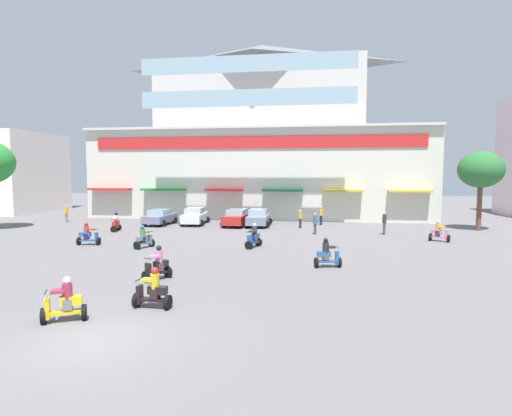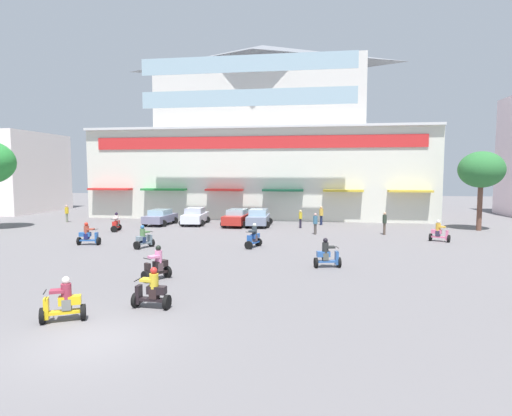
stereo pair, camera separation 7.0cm
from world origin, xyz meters
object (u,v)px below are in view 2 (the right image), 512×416
at_px(scooter_rider_2, 327,255).
at_px(scooter_rider_3, 144,239).
at_px(plaza_tree_1, 481,170).
at_px(pedestrian_1, 385,222).
at_px(parked_car_3, 258,218).
at_px(scooter_rider_4, 254,238).
at_px(scooter_rider_5, 439,233).
at_px(pedestrian_0, 300,217).
at_px(parked_car_0, 160,217).
at_px(scooter_rider_9, 88,236).
at_px(scooter_rider_0, 63,303).
at_px(pedestrian_2, 67,212).
at_px(pedestrian_4, 315,222).
at_px(parked_car_2, 237,217).
at_px(scooter_rider_8, 116,223).
at_px(scooter_rider_1, 157,266).
at_px(scooter_rider_6, 152,291).
at_px(pedestrian_3, 321,214).
at_px(parked_car_1, 195,216).

xyz_separation_m(scooter_rider_2, scooter_rider_3, (-11.47, 3.77, -0.02)).
bearing_deg(plaza_tree_1, pedestrian_1, -155.79).
height_order(parked_car_3, scooter_rider_4, scooter_rider_4).
xyz_separation_m(scooter_rider_5, pedestrian_0, (-9.90, 5.57, 0.29)).
height_order(parked_car_0, pedestrian_0, pedestrian_0).
bearing_deg(pedestrian_1, scooter_rider_9, -159.27).
relative_size(scooter_rider_0, pedestrian_2, 0.89).
distance_m(plaza_tree_1, pedestrian_4, 14.60).
bearing_deg(pedestrian_0, parked_car_2, 173.81).
bearing_deg(scooter_rider_4, plaza_tree_1, 31.46).
height_order(parked_car_0, scooter_rider_3, scooter_rider_3).
xyz_separation_m(scooter_rider_8, pedestrian_0, (14.80, 4.21, 0.28)).
distance_m(scooter_rider_0, pedestrian_1, 24.77).
distance_m(plaza_tree_1, parked_car_3, 18.93).
bearing_deg(scooter_rider_4, pedestrian_1, 37.09).
distance_m(plaza_tree_1, scooter_rider_0, 32.82).
bearing_deg(scooter_rider_8, scooter_rider_3, -51.86).
bearing_deg(pedestrian_4, scooter_rider_0, -111.14).
height_order(parked_car_2, pedestrian_0, pedestrian_0).
bearing_deg(parked_car_0, scooter_rider_1, -68.93).
distance_m(plaza_tree_1, scooter_rider_8, 30.21).
distance_m(scooter_rider_0, scooter_rider_6, 2.87).
relative_size(scooter_rider_3, scooter_rider_9, 0.98).
bearing_deg(plaza_tree_1, scooter_rider_2, -129.18).
bearing_deg(pedestrian_3, pedestrian_0, -126.77).
relative_size(scooter_rider_2, scooter_rider_6, 1.02).
relative_size(scooter_rider_0, scooter_rider_5, 0.98).
xyz_separation_m(scooter_rider_4, scooter_rider_8, (-12.27, 5.60, -0.01)).
height_order(plaza_tree_1, parked_car_2, plaza_tree_1).
distance_m(parked_car_0, parked_car_2, 7.12).
relative_size(scooter_rider_0, pedestrian_0, 0.94).
xyz_separation_m(parked_car_3, pedestrian_0, (3.78, -0.74, 0.15)).
distance_m(scooter_rider_6, pedestrian_3, 25.32).
height_order(parked_car_2, parked_car_3, parked_car_3).
bearing_deg(parked_car_1, scooter_rider_1, -78.01).
bearing_deg(pedestrian_1, scooter_rider_0, -122.09).
height_order(scooter_rider_3, scooter_rider_4, scooter_rider_4).
bearing_deg(parked_car_2, scooter_rider_6, -86.44).
distance_m(parked_car_2, pedestrian_4, 8.13).
bearing_deg(parked_car_0, pedestrian_0, -1.22).
bearing_deg(scooter_rider_6, scooter_rider_4, 82.07).
xyz_separation_m(scooter_rider_0, pedestrian_2, (-15.87, 24.73, 0.33)).
bearing_deg(pedestrian_3, pedestrian_2, -176.34).
height_order(scooter_rider_3, pedestrian_3, pedestrian_3).
distance_m(parked_car_2, scooter_rider_1, 19.04).
bearing_deg(pedestrian_1, scooter_rider_8, -176.54).
xyz_separation_m(parked_car_2, scooter_rider_2, (7.71, -15.42, -0.13)).
bearing_deg(parked_car_2, scooter_rider_1, -89.73).
distance_m(scooter_rider_2, scooter_rider_4, 6.76).
relative_size(plaza_tree_1, pedestrian_0, 4.13).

